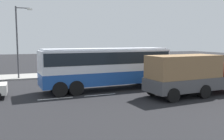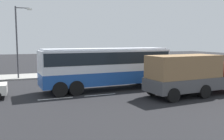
{
  "view_description": "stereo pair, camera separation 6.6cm",
  "coord_description": "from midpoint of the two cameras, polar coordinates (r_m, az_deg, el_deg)",
  "views": [
    {
      "loc": [
        -5.68,
        -20.1,
        3.99
      ],
      "look_at": [
        1.76,
        -1.15,
        1.61
      ],
      "focal_mm": 40.28,
      "sensor_mm": 36.0,
      "label": 1
    },
    {
      "loc": [
        -5.74,
        -20.07,
        3.99
      ],
      "look_at": [
        1.76,
        -1.15,
        1.61
      ],
      "focal_mm": 40.28,
      "sensor_mm": 36.0,
      "label": 2
    }
  ],
  "objects": [
    {
      "name": "ground_plane",
      "position": [
        21.26,
        -5.48,
        -4.18
      ],
      "size": [
        120.0,
        120.0,
        0.0
      ],
      "primitive_type": "plane",
      "color": "black"
    },
    {
      "name": "sidewalk_curb",
      "position": [
        29.7,
        -10.16,
        -1.02
      ],
      "size": [
        80.0,
        4.0,
        0.15
      ],
      "primitive_type": "cube",
      "color": "gray",
      "rests_on": "ground_plane"
    },
    {
      "name": "coach_bus",
      "position": [
        20.44,
        -1.22,
        1.35
      ],
      "size": [
        10.68,
        3.14,
        3.38
      ],
      "rotation": [
        0.0,
        0.0,
        0.04
      ],
      "color": "#1E4C9E",
      "rests_on": "ground_plane"
    },
    {
      "name": "cargo_truck",
      "position": [
        19.24,
        18.04,
        -0.83
      ],
      "size": [
        7.87,
        3.06,
        2.97
      ],
      "rotation": [
        0.0,
        0.0,
        0.07
      ],
      "color": "red",
      "rests_on": "ground_plane"
    },
    {
      "name": "lane_centreline",
      "position": [
        20.59,
        9.51,
        -4.59
      ],
      "size": [
        41.01,
        0.16,
        0.01
      ],
      "color": "white",
      "rests_on": "ground_plane"
    },
    {
      "name": "pedestrian_at_crossing",
      "position": [
        28.28,
        -13.6,
        0.69
      ],
      "size": [
        0.32,
        0.32,
        1.71
      ],
      "rotation": [
        0.0,
        0.0,
        2.31
      ],
      "color": "brown",
      "rests_on": "sidewalk_curb"
    },
    {
      "name": "street_lamp",
      "position": [
        27.5,
        -20.37,
        6.91
      ],
      "size": [
        1.66,
        0.24,
        7.3
      ],
      "color": "#47474C",
      "rests_on": "sidewalk_curb"
    },
    {
      "name": "pedestrian_near_curb",
      "position": [
        29.45,
        -9.94,
        0.95
      ],
      "size": [
        0.32,
        0.32,
        1.67
      ],
      "rotation": [
        0.0,
        0.0,
        5.5
      ],
      "color": "#38334C",
      "rests_on": "sidewalk_curb"
    }
  ]
}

